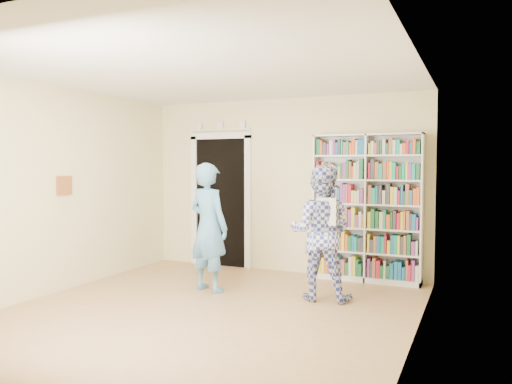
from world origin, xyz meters
TOP-DOWN VIEW (x-y plane):
  - floor at (0.00, 0.00)m, footprint 5.00×5.00m
  - ceiling at (0.00, 0.00)m, footprint 5.00×5.00m
  - wall_back at (0.00, 2.50)m, footprint 4.50×0.00m
  - wall_left at (-2.25, 0.00)m, footprint 0.00×5.00m
  - wall_right at (2.25, 0.00)m, footprint 0.00×5.00m
  - bookshelf at (1.34, 2.34)m, footprint 1.53×0.29m
  - doorway at (-1.10, 2.48)m, footprint 1.10×0.08m
  - wall_art at (-2.23, 0.20)m, footprint 0.03×0.25m
  - man_blue at (-0.46, 0.93)m, footprint 0.71×0.56m
  - man_plaid at (1.02, 1.14)m, footprint 0.87×0.72m
  - paper_sheet at (1.14, 0.94)m, footprint 0.23×0.06m

SIDE VIEW (x-z plane):
  - floor at x=0.00m, z-range 0.00..0.00m
  - man_plaid at x=1.02m, z-range 0.00..1.67m
  - man_blue at x=-0.46m, z-range 0.00..1.70m
  - bookshelf at x=1.34m, z-range 0.01..2.12m
  - paper_sheet at x=1.14m, z-range 0.95..1.28m
  - doorway at x=-1.10m, z-range -0.04..2.39m
  - wall_back at x=0.00m, z-range -0.90..3.60m
  - wall_left at x=-2.25m, z-range -1.15..3.85m
  - wall_right at x=2.25m, z-range -1.15..3.85m
  - wall_art at x=-2.23m, z-range 1.27..1.52m
  - ceiling at x=0.00m, z-range 2.70..2.70m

